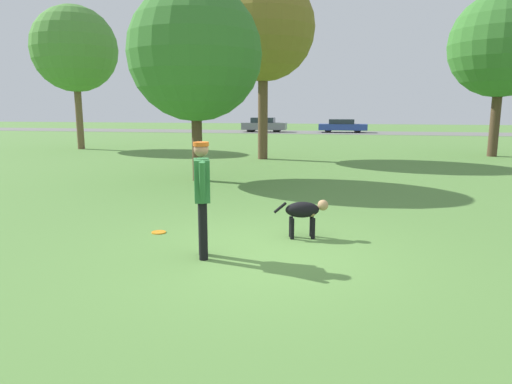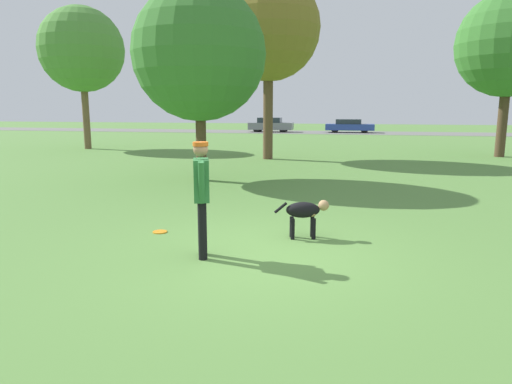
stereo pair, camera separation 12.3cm
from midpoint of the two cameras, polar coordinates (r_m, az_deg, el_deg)
name	(u,v)px [view 1 (the left image)]	position (r m, az deg, el deg)	size (l,w,h in m)	color
ground_plane	(261,255)	(7.03, 0.13, -7.84)	(120.00, 120.00, 0.00)	#56843D
far_road_strip	(337,133)	(42.71, 10.02, 7.33)	(120.00, 6.00, 0.01)	slate
person	(202,190)	(6.73, -7.29, 0.31)	(0.36, 0.69, 1.73)	black
dog	(305,211)	(7.85, 5.67, -2.44)	(0.94, 0.42, 0.66)	black
frisbee	(159,232)	(8.43, -12.48, -4.93)	(0.26, 0.26, 0.02)	orange
tree_mid_center	(263,29)	(20.36, 0.71, 19.70)	(4.38, 4.38, 7.70)	brown
tree_far_right	(502,45)	(23.98, 28.27, 15.87)	(4.62, 4.62, 7.31)	#4C3826
tree_far_left	(75,49)	(27.04, -21.86, 16.22)	(4.46, 4.46, 7.52)	brown
tree_near_left	(195,54)	(14.18, -7.88, 16.74)	(3.97, 3.97, 5.78)	#4C3826
parked_car_grey	(264,125)	(43.20, 0.93, 8.40)	(4.14, 1.88, 1.34)	slate
parked_car_blue	(343,126)	(42.90, 10.69, 8.13)	(4.35, 1.76, 1.22)	#284293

